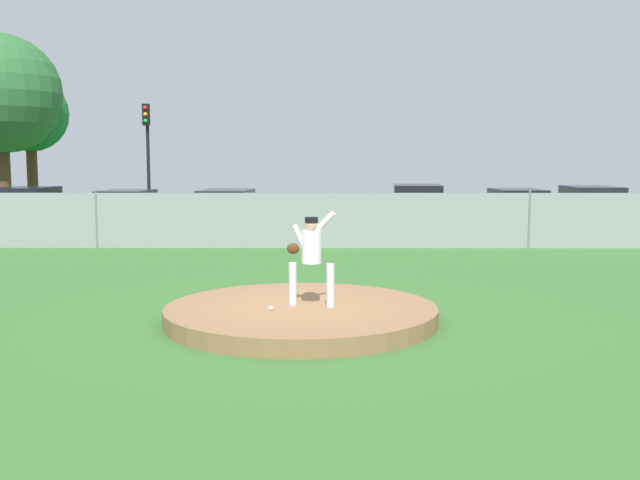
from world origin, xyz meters
The scene contains 16 objects.
ground_plane centered at (0.00, 6.00, 0.00)m, with size 80.00×80.00×0.00m, color #386B2D.
asphalt_strip centered at (0.00, 14.50, 0.00)m, with size 44.00×7.00×0.01m, color #2B2B2D.
pitchers_mound centered at (0.00, 0.00, 0.14)m, with size 4.45×4.45×0.27m, color olive.
pitcher_youth centered at (0.16, -0.03, 1.17)m, with size 0.80×0.32×1.56m.
baseball centered at (-0.46, -0.38, 0.31)m, with size 0.07×0.07×0.07m, color white.
chainlink_fence centered at (0.00, 10.00, 0.83)m, with size 32.62×0.07×1.77m.
parked_car_charcoal centered at (3.67, 14.12, 0.84)m, with size 2.13×4.45×1.77m.
parked_car_white centered at (9.84, 14.07, 0.82)m, with size 2.05×4.75×1.72m.
parked_car_slate centered at (-6.93, 14.85, 0.75)m, with size 2.01×4.42×1.54m.
parked_car_navy centered at (-10.55, 14.75, 0.79)m, with size 2.02×4.39×1.66m.
parked_car_teal centered at (7.29, 14.35, 0.77)m, with size 1.86×4.47×1.61m.
parked_car_burgundy centered at (-3.15, 14.08, 0.77)m, with size 2.12×4.78×1.59m.
traffic_cone_orange centered at (5.44, 12.86, 0.26)m, with size 0.40×0.40×0.55m.
traffic_light_near centered at (-7.14, 19.03, 3.40)m, with size 0.28×0.46×4.99m.
tree_broad_right centered at (-14.49, 24.93, 4.91)m, with size 3.79×3.79×6.86m.
tree_broad_left centered at (-14.46, 21.71, 5.64)m, with size 5.42×5.42×8.37m.
Camera 1 is at (0.40, -11.54, 2.64)m, focal length 40.38 mm.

